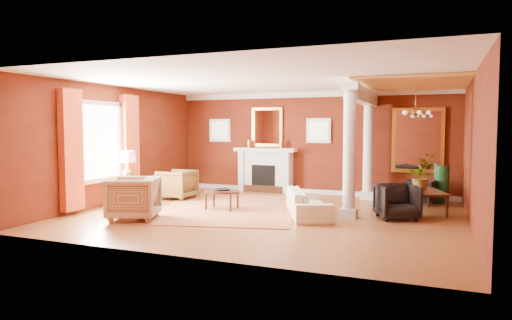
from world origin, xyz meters
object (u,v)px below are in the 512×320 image
at_px(dining_table, 424,195).
at_px(armchair_stripe, 133,196).
at_px(armchair_leopard, 177,183).
at_px(sofa, 308,198).
at_px(side_table, 128,170).
at_px(coffee_table, 222,192).

bearing_deg(dining_table, armchair_stripe, 101.51).
bearing_deg(armchair_leopard, dining_table, 95.34).
bearing_deg(sofa, armchair_leopard, 52.12).
bearing_deg(dining_table, side_table, 86.83).
height_order(sofa, armchair_leopard, armchair_leopard).
xyz_separation_m(armchair_leopard, dining_table, (6.11, 0.41, -0.04)).
bearing_deg(armchair_stripe, armchair_leopard, 171.92).
bearing_deg(armchair_leopard, armchair_stripe, 14.65).
height_order(armchair_leopard, dining_table, armchair_leopard).
xyz_separation_m(armchair_stripe, dining_table, (5.48, 3.10, -0.10)).
distance_m(coffee_table, dining_table, 4.53).
height_order(armchair_leopard, side_table, side_table).
relative_size(sofa, coffee_table, 2.20).
relative_size(armchair_stripe, coffee_table, 1.10).
xyz_separation_m(armchair_leopard, armchair_stripe, (0.63, -2.69, 0.06)).
relative_size(sofa, armchair_leopard, 2.27).
xyz_separation_m(sofa, dining_table, (2.27, 1.39, 0.01)).
bearing_deg(side_table, coffee_table, 8.43).
height_order(sofa, side_table, side_table).
xyz_separation_m(sofa, coffee_table, (-2.03, -0.02, 0.02)).
bearing_deg(dining_table, sofa, 103.40).
height_order(sofa, coffee_table, sofa).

